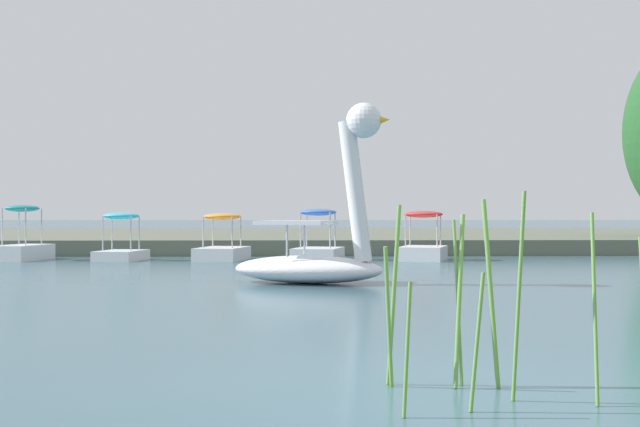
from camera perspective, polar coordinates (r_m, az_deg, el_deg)
The scene contains 9 objects.
ground_plane at distance 6.11m, azimuth 8.99°, elevation -12.33°, with size 518.50×518.50×0.00m, color #385966.
shore_bank_far at distance 39.23m, azimuth -0.08°, elevation -1.69°, with size 135.41×27.19×0.51m, color #5B6051.
swan_boat at distance 15.28m, azimuth -0.09°, elevation -2.03°, with size 3.22×2.24×3.41m.
pedal_boat_red at distance 23.56m, azimuth 7.35°, elevation -2.27°, with size 1.73×2.27×1.44m.
pedal_boat_blue at distance 23.44m, azimuth -0.14°, elevation -2.28°, with size 1.66×2.21×1.50m.
pedal_boat_orange at distance 23.52m, azimuth -6.97°, elevation -2.30°, with size 1.57×2.33×1.37m.
pedal_boat_cyan at distance 23.90m, azimuth -13.95°, elevation -2.26°, with size 1.37×1.92×1.39m.
pedal_boat_teal at distance 24.92m, azimuth -20.42°, elevation -2.08°, with size 1.37×2.21×1.61m.
reed_clump_foreground at distance 6.00m, azimuth 13.04°, elevation -6.57°, with size 2.46×1.04×1.46m.
Camera 1 is at (-1.11, -5.87, 1.28)m, focal length 45.01 mm.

